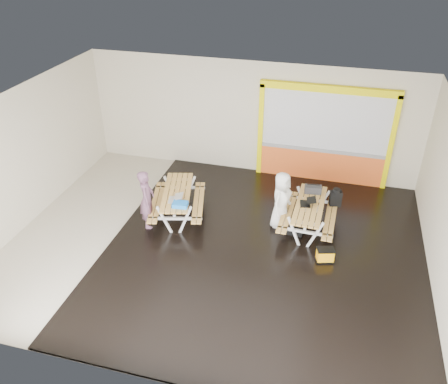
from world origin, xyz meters
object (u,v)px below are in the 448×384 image
(picnic_table_right, at_px, (309,210))
(laptop_left, at_px, (175,198))
(backpack, at_px, (336,197))
(blue_pouch, at_px, (180,204))
(person_left, at_px, (147,199))
(toolbox, at_px, (313,189))
(dark_case, at_px, (295,231))
(laptop_right, at_px, (307,202))
(person_right, at_px, (281,200))
(fluke_bag, at_px, (325,255))
(picnic_table_left, at_px, (177,198))

(picnic_table_right, bearing_deg, laptop_left, -167.77)
(backpack, bearing_deg, blue_pouch, -156.97)
(person_left, bearing_deg, blue_pouch, -109.75)
(backpack, bearing_deg, laptop_left, -161.16)
(person_left, height_order, toolbox, person_left)
(dark_case, bearing_deg, laptop_right, 52.13)
(laptop_left, bearing_deg, person_right, 14.31)
(laptop_right, xyz_separation_m, blue_pouch, (-3.03, -0.94, 0.02))
(laptop_left, xyz_separation_m, laptop_right, (3.25, 0.70, -0.01))
(laptop_right, height_order, dark_case, laptop_right)
(person_right, height_order, fluke_bag, person_right)
(person_left, relative_size, fluke_bag, 3.47)
(person_left, bearing_deg, backpack, -88.67)
(fluke_bag, bearing_deg, person_right, 137.43)
(backpack, relative_size, fluke_bag, 1.09)
(person_left, xyz_separation_m, laptop_left, (0.69, 0.19, 0.01))
(fluke_bag, bearing_deg, person_left, 176.34)
(person_left, relative_size, dark_case, 4.11)
(person_right, distance_m, toolbox, 0.97)
(dark_case, bearing_deg, backpack, 45.75)
(picnic_table_left, distance_m, picnic_table_right, 3.44)
(laptop_right, relative_size, blue_pouch, 1.16)
(laptop_right, bearing_deg, backpack, 43.40)
(dark_case, height_order, fluke_bag, fluke_bag)
(fluke_bag, bearing_deg, blue_pouch, 176.10)
(person_left, bearing_deg, dark_case, -97.53)
(person_left, distance_m, backpack, 4.86)
(toolbox, bearing_deg, dark_case, -107.95)
(person_right, bearing_deg, backpack, -47.24)
(person_left, bearing_deg, laptop_left, -91.47)
(person_right, bearing_deg, fluke_bag, -116.86)
(blue_pouch, xyz_separation_m, fluke_bag, (3.63, -0.25, -0.64))
(person_left, bearing_deg, person_right, -92.46)
(picnic_table_left, height_order, picnic_table_right, picnic_table_left)
(person_right, bearing_deg, blue_pouch, 126.40)
(toolbox, distance_m, dark_case, 1.20)
(blue_pouch, distance_m, backpack, 4.03)
(fluke_bag, bearing_deg, toolbox, 106.28)
(picnic_table_left, distance_m, laptop_right, 3.38)
(person_left, relative_size, toolbox, 3.46)
(laptop_left, distance_m, backpack, 4.15)
(dark_case, bearing_deg, person_right, 152.23)
(picnic_table_left, bearing_deg, person_left, -133.81)
(picnic_table_left, height_order, laptop_right, laptop_right)
(picnic_table_right, relative_size, blue_pouch, 5.38)
(backpack, height_order, dark_case, backpack)
(picnic_table_right, height_order, backpack, backpack)
(laptop_right, bearing_deg, toolbox, 83.03)
(toolbox, bearing_deg, laptop_left, -158.49)
(person_left, xyz_separation_m, blue_pouch, (0.91, -0.04, 0.02))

